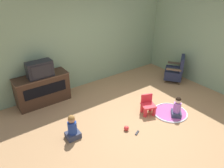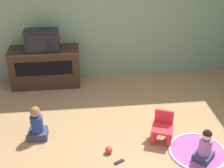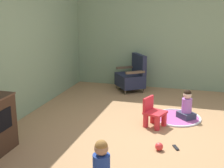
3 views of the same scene
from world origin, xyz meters
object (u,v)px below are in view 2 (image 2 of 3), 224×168
at_px(yellow_kid_chair, 162,130).
at_px(remote_control, 119,162).
at_px(tv_cabinet, 45,67).
at_px(television, 42,40).
at_px(toy_ball, 109,150).
at_px(child_watching_center, 37,125).
at_px(child_watching_left, 205,147).

xyz_separation_m(yellow_kid_chair, remote_control, (-0.72, -0.42, -0.18)).
relative_size(tv_cabinet, television, 2.17).
xyz_separation_m(tv_cabinet, yellow_kid_chair, (1.89, -1.99, -0.21)).
relative_size(television, yellow_kid_chair, 1.32).
bearing_deg(yellow_kid_chair, toy_ball, -145.16).
bearing_deg(toy_ball, remote_control, -59.92).
relative_size(tv_cabinet, remote_control, 8.91).
bearing_deg(child_watching_center, tv_cabinet, 90.01).
xyz_separation_m(television, child_watching_left, (2.37, -2.43, -0.76)).
height_order(child_watching_left, remote_control, child_watching_left).
relative_size(child_watching_left, toy_ball, 4.71).
height_order(yellow_kid_chair, remote_control, yellow_kid_chair).
bearing_deg(television, tv_cabinet, 90.00).
distance_m(toy_ball, remote_control, 0.25).
bearing_deg(remote_control, tv_cabinet, 89.25).
xyz_separation_m(television, yellow_kid_chair, (1.89, -1.94, -0.79)).
height_order(yellow_kid_chair, child_watching_left, child_watching_left).
xyz_separation_m(child_watching_left, child_watching_center, (-2.39, 0.77, 0.02)).
distance_m(television, remote_control, 2.81).
distance_m(television, child_watching_center, 1.82).
bearing_deg(toy_ball, child_watching_center, 155.60).
height_order(tv_cabinet, child_watching_center, tv_cabinet).
bearing_deg(child_watching_left, remote_control, 132.43).
distance_m(yellow_kid_chair, child_watching_center, 1.93).
bearing_deg(child_watching_center, television, 90.00).
bearing_deg(television, remote_control, -63.58).
height_order(yellow_kid_chair, child_watching_center, child_watching_center).
distance_m(child_watching_center, remote_control, 1.40).
xyz_separation_m(toy_ball, remote_control, (0.13, -0.22, -0.05)).
xyz_separation_m(yellow_kid_chair, child_watching_center, (-1.91, 0.27, 0.05)).
relative_size(tv_cabinet, child_watching_left, 2.62).
bearing_deg(television, yellow_kid_chair, -45.66).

